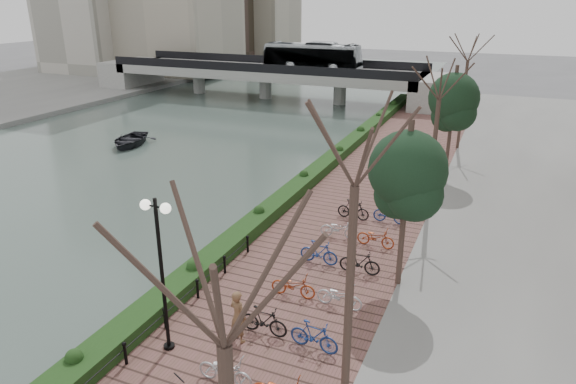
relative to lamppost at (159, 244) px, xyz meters
The scene contains 10 objects.
river_water 28.84m from the lamppost, 126.87° to the left, with size 30.00×130.00×0.02m, color #41514A.
promenade 15.93m from the lamppost, 83.04° to the left, with size 8.00×75.00×0.50m, color brown.
hedge 18.21m from the lamppost, 94.89° to the left, with size 1.10×56.00×0.60m, color #1A3914.
chain_fence 3.40m from the lamppost, 166.99° to the right, with size 0.10×14.10×0.70m.
lamppost is the anchor object (origin of this frame).
pedestrian 3.54m from the lamppost, 32.81° to the left, with size 0.67×0.44×1.83m, color brown.
bicycle_parking 7.33m from the lamppost, 59.26° to the left, with size 2.40×14.69×1.00m.
street_trees 12.05m from the lamppost, 60.81° to the left, with size 3.20×37.12×6.80m.
bridge 45.71m from the lamppost, 110.42° to the left, with size 36.00×10.77×6.50m.
boat 27.32m from the lamppost, 132.00° to the left, with size 3.22×4.50×0.93m, color black.
Camera 1 is at (10.96, -8.77, 10.94)m, focal length 32.00 mm.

